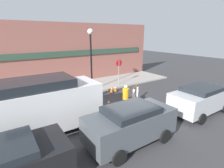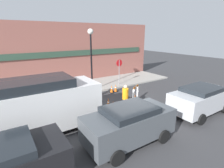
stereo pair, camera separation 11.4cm
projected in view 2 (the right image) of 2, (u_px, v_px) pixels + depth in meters
name	position (u px, v px, depth m)	size (l,w,h in m)	color
ground_plane	(126.00, 116.00, 10.02)	(60.00, 60.00, 0.00)	#38383A
sidewalk_slab	(81.00, 87.00, 15.11)	(18.00, 3.75, 0.13)	#9E9B93
storefront_facade	(71.00, 54.00, 15.93)	(18.00, 0.22, 5.50)	#93564C
streetlamp_post	(91.00, 51.00, 13.35)	(0.44, 0.44, 4.77)	black
stop_sign	(119.00, 68.00, 15.34)	(0.60, 0.06, 2.24)	gray
barricade_0	(98.00, 90.00, 13.01)	(0.74, 0.58, 0.96)	white
barricade_1	(136.00, 93.00, 11.99)	(0.82, 0.54, 1.12)	white
traffic_cone_0	(116.00, 88.00, 14.05)	(0.30, 0.30, 0.66)	black
traffic_cone_1	(112.00, 89.00, 13.87)	(0.30, 0.30, 0.62)	black
traffic_cone_2	(134.00, 95.00, 12.78)	(0.30, 0.30, 0.49)	black
traffic_cone_3	(113.00, 105.00, 10.85)	(0.30, 0.30, 0.51)	black
traffic_cone_4	(108.00, 103.00, 11.14)	(0.30, 0.30, 0.57)	black
person_worker	(125.00, 97.00, 10.40)	(0.46, 0.46, 1.63)	#33333D
parked_car_1	(129.00, 123.00, 7.32)	(3.91, 1.87, 1.64)	#4C5156
parked_car_2	(201.00, 98.00, 10.13)	(4.05, 1.89, 1.61)	#B7BABF
work_van	(39.00, 104.00, 7.97)	(5.45, 2.23, 2.63)	white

